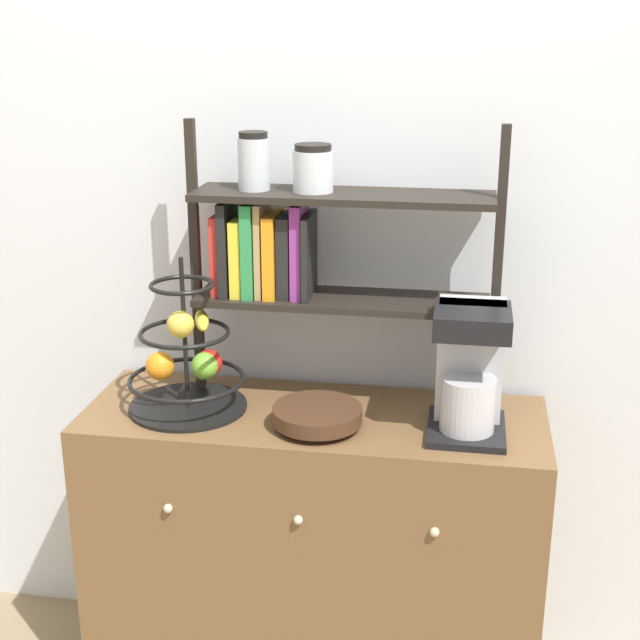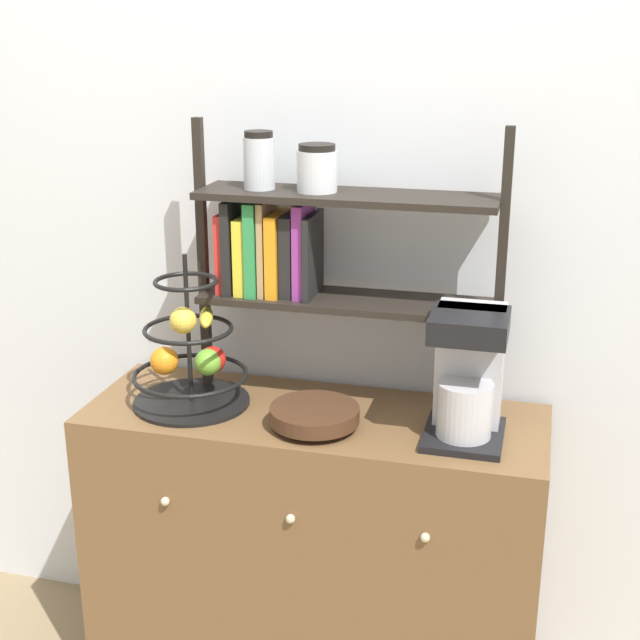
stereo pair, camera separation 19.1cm
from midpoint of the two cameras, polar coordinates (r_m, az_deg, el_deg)
name	(u,v)px [view 2 (the right image)]	position (r m, az deg, el deg)	size (l,w,h in m)	color
wall_back	(338,223)	(2.45, 3.40, 6.18)	(7.00, 0.05, 2.60)	silver
sideboard	(314,553)	(2.55, 1.82, -14.71)	(1.21, 0.45, 0.85)	brown
coffee_maker	(468,374)	(2.22, 11.90, -3.43)	(0.19, 0.22, 0.33)	black
fruit_stand	(191,358)	(2.37, -5.99, -2.46)	(0.31, 0.31, 0.41)	black
wooden_bowl	(314,415)	(2.26, 2.08, -6.17)	(0.23, 0.23, 0.06)	#422819
shelf_hutch	(302,240)	(2.32, 1.21, 5.15)	(0.81, 0.20, 0.74)	black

